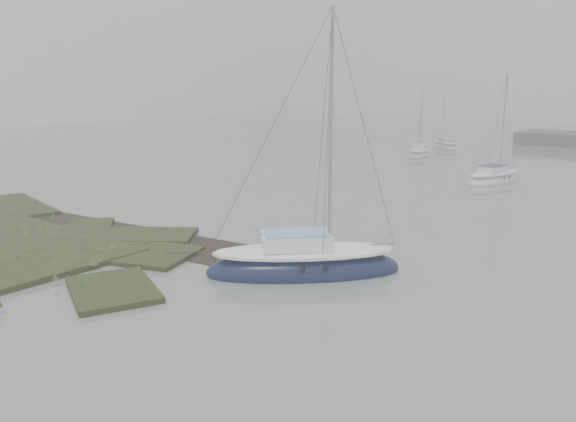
{
  "coord_description": "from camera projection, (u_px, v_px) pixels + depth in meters",
  "views": [
    {
      "loc": [
        15.39,
        -10.59,
        6.41
      ],
      "look_at": [
        2.52,
        6.13,
        1.8
      ],
      "focal_mm": 35.0,
      "sensor_mm": 36.0,
      "label": 1
    }
  ],
  "objects": [
    {
      "name": "sailboat_far_a",
      "position": [
        419.0,
        154.0,
        54.53
      ],
      "size": [
        3.36,
        5.63,
        7.55
      ],
      "rotation": [
        0.0,
        0.0,
        0.32
      ],
      "color": "silver",
      "rests_on": "ground"
    },
    {
      "name": "ground",
      "position": [
        456.0,
        176.0,
        41.96
      ],
      "size": [
        160.0,
        160.0,
        0.0
      ],
      "primitive_type": "plane",
      "color": "slate",
      "rests_on": "ground"
    },
    {
      "name": "sailboat_far_c",
      "position": [
        445.0,
        146.0,
        61.76
      ],
      "size": [
        5.04,
        4.93,
        7.49
      ],
      "rotation": [
        0.0,
        0.0,
        0.81
      ],
      "color": "#A8ACB2",
      "rests_on": "ground"
    },
    {
      "name": "sailboat_main",
      "position": [
        304.0,
        265.0,
        19.84
      ],
      "size": [
        6.57,
        6.42,
        9.76
      ],
      "rotation": [
        0.0,
        0.0,
        -0.81
      ],
      "color": "#0F1733",
      "rests_on": "ground"
    },
    {
      "name": "sailboat_white",
      "position": [
        494.0,
        179.0,
        39.09
      ],
      "size": [
        3.05,
        5.94,
        8.0
      ],
      "rotation": [
        0.0,
        0.0,
        -0.22
      ],
      "color": "silver",
      "rests_on": "ground"
    }
  ]
}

